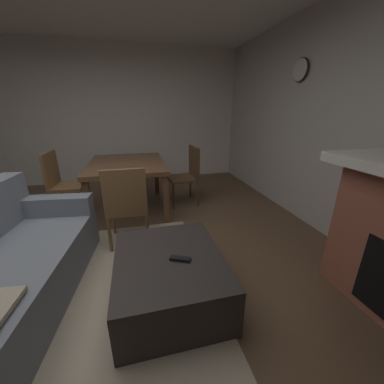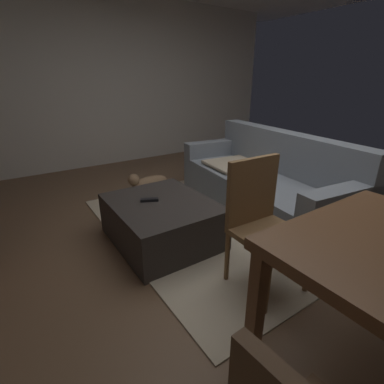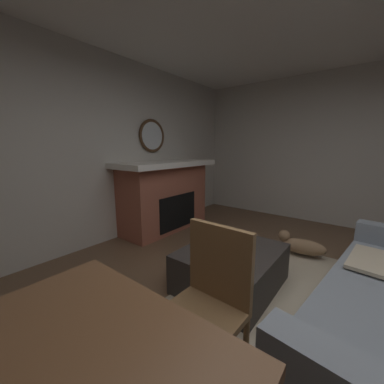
{
  "view_description": "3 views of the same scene",
  "coord_description": "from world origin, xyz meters",
  "px_view_note": "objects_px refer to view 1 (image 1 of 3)",
  "views": [
    {
      "loc": [
        -1.93,
        -0.58,
        1.49
      ],
      "look_at": [
        0.26,
        -1.12,
        0.67
      ],
      "focal_mm": 21.49,
      "sensor_mm": 36.0,
      "label": 1
    },
    {
      "loc": [
        1.71,
        -1.84,
        1.43
      ],
      "look_at": [
        -0.15,
        -0.61,
        0.54
      ],
      "focal_mm": 26.77,
      "sensor_mm": 36.0,
      "label": 2
    },
    {
      "loc": [
        1.52,
        0.24,
        1.39
      ],
      "look_at": [
        0.01,
        -0.95,
        1.02
      ],
      "focal_mm": 21.69,
      "sensor_mm": 36.0,
      "label": 3
    }
  ],
  "objects_px": {
    "dining_chair_west": "(127,203)",
    "wall_clock": "(301,70)",
    "potted_plant": "(9,185)",
    "tv_remote": "(180,259)",
    "ottoman_coffee_table": "(170,277)",
    "dining_chair_south": "(188,172)",
    "dining_table": "(127,167)",
    "dining_chair_north": "(61,180)"
  },
  "relations": [
    {
      "from": "dining_chair_north",
      "to": "wall_clock",
      "type": "relative_size",
      "value": 3.14
    },
    {
      "from": "ottoman_coffee_table",
      "to": "dining_chair_west",
      "type": "xyz_separation_m",
      "value": [
        0.89,
        0.32,
        0.33
      ]
    },
    {
      "from": "dining_chair_west",
      "to": "wall_clock",
      "type": "distance_m",
      "value": 2.8
    },
    {
      "from": "dining_chair_south",
      "to": "dining_chair_north",
      "type": "height_order",
      "value": "same"
    },
    {
      "from": "dining_chair_west",
      "to": "dining_table",
      "type": "bearing_deg",
      "value": -0.14
    },
    {
      "from": "dining_table",
      "to": "dining_chair_north",
      "type": "xyz_separation_m",
      "value": [
        0.01,
        0.94,
        -0.14
      ]
    },
    {
      "from": "dining_chair_north",
      "to": "wall_clock",
      "type": "xyz_separation_m",
      "value": [
        -0.6,
        -3.27,
        1.45
      ]
    },
    {
      "from": "tv_remote",
      "to": "dining_chair_west",
      "type": "bearing_deg",
      "value": 47.92
    },
    {
      "from": "ottoman_coffee_table",
      "to": "wall_clock",
      "type": "xyz_separation_m",
      "value": [
        1.41,
        -2.01,
        1.78
      ]
    },
    {
      "from": "potted_plant",
      "to": "dining_chair_west",
      "type": "bearing_deg",
      "value": -134.03
    },
    {
      "from": "potted_plant",
      "to": "dining_chair_north",
      "type": "bearing_deg",
      "value": -127.63
    },
    {
      "from": "tv_remote",
      "to": "dining_chair_south",
      "type": "height_order",
      "value": "dining_chair_south"
    },
    {
      "from": "ottoman_coffee_table",
      "to": "dining_chair_west",
      "type": "height_order",
      "value": "dining_chair_west"
    },
    {
      "from": "dining_chair_north",
      "to": "wall_clock",
      "type": "distance_m",
      "value": 3.63
    },
    {
      "from": "dining_chair_south",
      "to": "dining_chair_north",
      "type": "relative_size",
      "value": 1.0
    },
    {
      "from": "dining_table",
      "to": "wall_clock",
      "type": "relative_size",
      "value": 4.81
    },
    {
      "from": "dining_chair_north",
      "to": "dining_chair_west",
      "type": "relative_size",
      "value": 1.0
    },
    {
      "from": "dining_chair_north",
      "to": "potted_plant",
      "type": "relative_size",
      "value": 1.91
    },
    {
      "from": "dining_chair_north",
      "to": "dining_chair_west",
      "type": "height_order",
      "value": "same"
    },
    {
      "from": "tv_remote",
      "to": "potted_plant",
      "type": "xyz_separation_m",
      "value": [
        2.89,
        2.4,
        -0.13
      ]
    },
    {
      "from": "dining_chair_south",
      "to": "potted_plant",
      "type": "distance_m",
      "value": 3.06
    },
    {
      "from": "dining_chair_west",
      "to": "dining_chair_north",
      "type": "bearing_deg",
      "value": 40.07
    },
    {
      "from": "dining_table",
      "to": "dining_chair_south",
      "type": "relative_size",
      "value": 1.53
    },
    {
      "from": "ottoman_coffee_table",
      "to": "potted_plant",
      "type": "relative_size",
      "value": 2.05
    },
    {
      "from": "ottoman_coffee_table",
      "to": "dining_chair_west",
      "type": "bearing_deg",
      "value": 19.98
    },
    {
      "from": "potted_plant",
      "to": "wall_clock",
      "type": "bearing_deg",
      "value": -108.1
    },
    {
      "from": "dining_chair_west",
      "to": "potted_plant",
      "type": "bearing_deg",
      "value": 45.97
    },
    {
      "from": "potted_plant",
      "to": "tv_remote",
      "type": "bearing_deg",
      "value": -140.32
    },
    {
      "from": "dining_chair_north",
      "to": "wall_clock",
      "type": "height_order",
      "value": "wall_clock"
    },
    {
      "from": "dining_table",
      "to": "dining_chair_west",
      "type": "distance_m",
      "value": 1.11
    },
    {
      "from": "potted_plant",
      "to": "dining_chair_south",
      "type": "bearing_deg",
      "value": -105.61
    },
    {
      "from": "dining_chair_west",
      "to": "wall_clock",
      "type": "height_order",
      "value": "wall_clock"
    },
    {
      "from": "dining_chair_south",
      "to": "wall_clock",
      "type": "distance_m",
      "value": 2.1
    },
    {
      "from": "wall_clock",
      "to": "dining_chair_west",
      "type": "bearing_deg",
      "value": 102.42
    },
    {
      "from": "potted_plant",
      "to": "wall_clock",
      "type": "distance_m",
      "value": 4.87
    },
    {
      "from": "dining_chair_south",
      "to": "potted_plant",
      "type": "relative_size",
      "value": 1.91
    },
    {
      "from": "dining_chair_south",
      "to": "potted_plant",
      "type": "bearing_deg",
      "value": 74.39
    },
    {
      "from": "ottoman_coffee_table",
      "to": "dining_chair_north",
      "type": "relative_size",
      "value": 1.08
    },
    {
      "from": "tv_remote",
      "to": "dining_chair_south",
      "type": "distance_m",
      "value": 2.14
    },
    {
      "from": "dining_chair_south",
      "to": "wall_clock",
      "type": "relative_size",
      "value": 3.14
    },
    {
      "from": "tv_remote",
      "to": "dining_chair_west",
      "type": "relative_size",
      "value": 0.17
    },
    {
      "from": "dining_table",
      "to": "potted_plant",
      "type": "distance_m",
      "value": 2.2
    }
  ]
}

